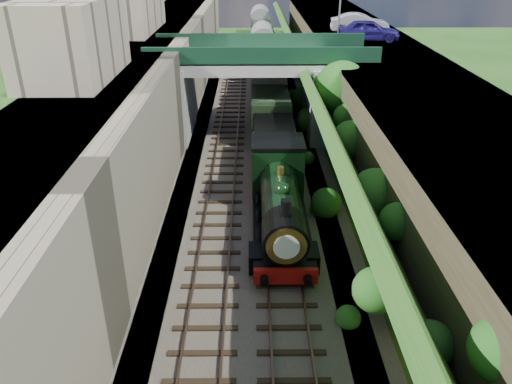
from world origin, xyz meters
TOP-DOWN VIEW (x-y plane):
  - ground at (0.00, 0.00)m, footprint 160.00×160.00m
  - trackbed at (0.00, 20.00)m, footprint 10.00×90.00m
  - retaining_wall at (-5.50, 20.00)m, footprint 1.00×90.00m
  - street_plateau_left at (-9.00, 20.00)m, footprint 6.00×90.00m
  - street_plateau_right at (9.50, 20.00)m, footprint 8.00×90.00m
  - embankment_slope at (4.96, 16.97)m, footprint 4.24×90.00m
  - track_left at (-2.00, 20.00)m, footprint 2.50×90.00m
  - track_right at (1.20, 20.00)m, footprint 2.50×90.00m
  - road_bridge at (0.94, 24.00)m, footprint 16.00×6.40m
  - building_near at (-9.50, 14.00)m, footprint 4.00×8.00m
  - tree at (5.91, 20.10)m, footprint 3.60×3.80m
  - car_blue at (9.41, 29.42)m, footprint 5.14×2.55m
  - car_silver at (9.43, 33.47)m, footprint 5.26×2.34m
  - locomotive at (1.20, 9.28)m, footprint 3.10×10.22m
  - tender at (1.20, 16.64)m, footprint 2.70×6.00m
  - coach_front at (1.20, 29.24)m, footprint 2.90×18.00m
  - coach_middle at (1.20, 48.04)m, footprint 2.90×18.00m
  - coach_rear at (1.20, 66.84)m, footprint 2.90×18.00m

SIDE VIEW (x-z plane):
  - ground at x=0.00m, z-range 0.00..0.00m
  - trackbed at x=0.00m, z-range 0.00..0.20m
  - track_left at x=-2.00m, z-range 0.15..0.35m
  - track_right at x=1.20m, z-range 0.15..0.35m
  - tender at x=1.20m, z-range 0.09..3.14m
  - locomotive at x=1.20m, z-range -0.02..3.81m
  - coach_front at x=1.20m, z-range 0.20..3.90m
  - coach_middle at x=1.20m, z-range 0.20..3.90m
  - coach_rear at x=1.20m, z-range 0.20..3.90m
  - embankment_slope at x=4.96m, z-range -0.48..5.88m
  - street_plateau_right at x=9.50m, z-range 0.00..6.25m
  - retaining_wall at x=-5.50m, z-range 0.00..7.00m
  - street_plateau_left at x=-9.00m, z-range 0.00..7.00m
  - road_bridge at x=0.94m, z-range 0.45..7.70m
  - tree at x=5.91m, z-range 1.35..7.95m
  - car_silver at x=9.43m, z-range 6.25..7.93m
  - car_blue at x=9.41m, z-range 6.25..7.93m
  - building_near at x=-9.50m, z-range 7.00..11.00m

